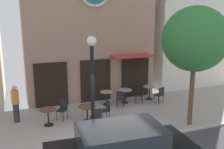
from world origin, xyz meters
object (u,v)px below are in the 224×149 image
object	(u,v)px
cafe_table_center	(87,110)
cafe_chair_left_end	(96,116)
cafe_chair_right_end	(106,109)
cafe_chair_curbside	(120,98)
cafe_table_leftmost	(125,93)
cafe_table_center_right	(48,114)
cafe_chair_by_entrance	(140,94)
street_tree	(195,39)
cafe_chair_outer	(160,94)
cafe_table_center_left	(107,96)
street_lamp	(92,88)
cafe_chair_facing_street	(63,108)
pedestrian_orange	(16,103)
cafe_table_near_curb	(149,90)

from	to	relation	value
cafe_table_center	cafe_chair_left_end	size ratio (longest dim) A/B	0.87
cafe_chair_right_end	cafe_chair_curbside	xyz separation A→B (m)	(1.19, 1.21, 0.00)
cafe_table_center	cafe_table_leftmost	world-z (taller)	cafe_table_leftmost
cafe_table_center_right	cafe_chair_by_entrance	world-z (taller)	cafe_chair_by_entrance
street_tree	cafe_chair_outer	distance (m)	4.23
cafe_table_center_left	cafe_chair_curbside	xyz separation A→B (m)	(0.50, -0.66, 0.03)
cafe_table_center_left	street_lamp	bearing A→B (deg)	-117.55
cafe_table_center_left	cafe_chair_outer	distance (m)	2.86
cafe_chair_right_end	cafe_chair_curbside	world-z (taller)	same
cafe_table_center	cafe_table_center_left	distance (m)	2.31
cafe_table_leftmost	cafe_chair_outer	bearing A→B (deg)	-23.50
cafe_table_leftmost	cafe_chair_right_end	xyz separation A→B (m)	(-1.73, -1.83, -0.00)
cafe_chair_curbside	cafe_chair_facing_street	world-z (taller)	same
cafe_table_center	cafe_chair_by_entrance	xyz separation A→B (m)	(3.30, 1.34, -0.01)
street_lamp	cafe_chair_curbside	bearing A→B (deg)	50.10
cafe_table_center_right	cafe_table_center	xyz separation A→B (m)	(1.68, -0.19, 0.01)
cafe_table_center	cafe_chair_right_end	world-z (taller)	cafe_chair_right_end
cafe_table_center_right	cafe_chair_curbside	size ratio (longest dim) A/B	0.81
cafe_chair_outer	cafe_chair_curbside	distance (m)	2.26
pedestrian_orange	cafe_chair_left_end	bearing A→B (deg)	-31.69
cafe_table_center_right	cafe_table_leftmost	bearing A→B (deg)	19.49
cafe_table_center_right	cafe_chair_left_end	size ratio (longest dim) A/B	0.81
cafe_table_center	cafe_chair_curbside	world-z (taller)	cafe_chair_curbside
cafe_chair_outer	cafe_chair_curbside	xyz separation A→B (m)	(-2.25, 0.13, 0.00)
cafe_table_center_right	cafe_chair_right_end	distance (m)	2.54
cafe_chair_left_end	pedestrian_orange	xyz separation A→B (m)	(-3.10, 1.91, 0.33)
cafe_chair_left_end	cafe_chair_curbside	distance (m)	2.69
cafe_table_center_right	cafe_chair_curbside	xyz separation A→B (m)	(3.71, 0.89, 0.01)
pedestrian_orange	street_lamp	bearing A→B (deg)	-44.40
cafe_chair_by_entrance	cafe_chair_left_end	bearing A→B (deg)	-145.31
cafe_table_near_curb	cafe_chair_facing_street	bearing A→B (deg)	-167.93
street_lamp	cafe_table_center_left	distance (m)	4.06
street_lamp	pedestrian_orange	xyz separation A→B (m)	(-2.73, 2.68, -1.13)
cafe_table_center	cafe_chair_outer	distance (m)	4.39
cafe_table_near_curb	pedestrian_orange	xyz separation A→B (m)	(-7.02, -0.67, 0.33)
cafe_table_center_right	cafe_chair_facing_street	distance (m)	0.85
cafe_chair_outer	street_tree	bearing A→B (deg)	-94.18
cafe_table_leftmost	pedestrian_orange	xyz separation A→B (m)	(-5.52, -0.63, 0.33)
cafe_table_center_right	cafe_chair_left_end	bearing A→B (deg)	-29.48
cafe_chair_left_end	cafe_chair_outer	world-z (taller)	same
street_tree	pedestrian_orange	xyz separation A→B (m)	(-7.03, 2.93, -2.81)
street_tree	cafe_chair_curbside	distance (m)	4.77
cafe_table_center_left	cafe_chair_curbside	size ratio (longest dim) A/B	0.81
cafe_table_center_left	cafe_chair_by_entrance	distance (m)	1.82
cafe_chair_by_entrance	street_lamp	bearing A→B (deg)	-140.02
cafe_table_center	cafe_table_leftmost	size ratio (longest dim) A/B	1.05
cafe_chair_left_end	cafe_chair_curbside	xyz separation A→B (m)	(1.88, 1.92, 0.00)
cafe_chair_facing_street	pedestrian_orange	distance (m)	2.05
street_tree	cafe_table_leftmost	bearing A→B (deg)	112.95
cafe_table_center	cafe_chair_outer	xyz separation A→B (m)	(4.29, 0.95, -0.01)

